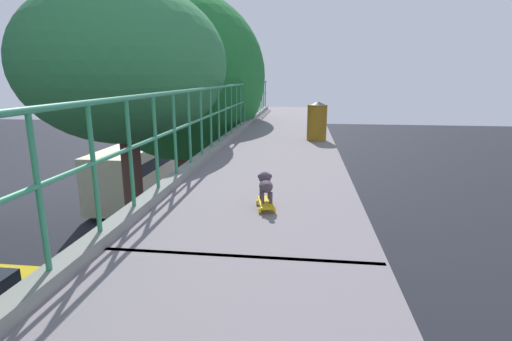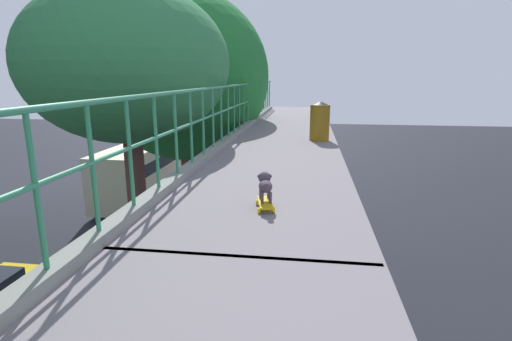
{
  "view_description": "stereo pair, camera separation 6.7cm",
  "coord_description": "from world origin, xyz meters",
  "px_view_note": "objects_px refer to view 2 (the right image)",
  "views": [
    {
      "loc": [
        1.62,
        -1.69,
        7.21
      ],
      "look_at": [
        1.03,
        3.06,
        6.05
      ],
      "focal_mm": 27.14,
      "sensor_mm": 36.0,
      "label": 1
    },
    {
      "loc": [
        1.68,
        -1.68,
        7.21
      ],
      "look_at": [
        1.03,
        3.06,
        6.05
      ],
      "focal_mm": 27.14,
      "sensor_mm": 36.0,
      "label": 2
    }
  ],
  "objects_px": {
    "car_green_fifth": "(150,249)",
    "litter_bin": "(320,121)",
    "toy_skateboard": "(265,203)",
    "city_bus": "(148,165)",
    "small_dog": "(265,184)"
  },
  "relations": [
    {
      "from": "car_green_fifth",
      "to": "litter_bin",
      "type": "relative_size",
      "value": 4.28
    },
    {
      "from": "toy_skateboard",
      "to": "litter_bin",
      "type": "relative_size",
      "value": 0.51
    },
    {
      "from": "car_green_fifth",
      "to": "city_bus",
      "type": "bearing_deg",
      "value": 112.81
    },
    {
      "from": "small_dog",
      "to": "litter_bin",
      "type": "distance_m",
      "value": 5.21
    },
    {
      "from": "small_dog",
      "to": "litter_bin",
      "type": "bearing_deg",
      "value": 81.66
    },
    {
      "from": "toy_skateboard",
      "to": "litter_bin",
      "type": "height_order",
      "value": "litter_bin"
    },
    {
      "from": "city_bus",
      "to": "small_dog",
      "type": "distance_m",
      "value": 20.59
    },
    {
      "from": "toy_skateboard",
      "to": "small_dog",
      "type": "distance_m",
      "value": 0.23
    },
    {
      "from": "city_bus",
      "to": "litter_bin",
      "type": "distance_m",
      "value": 16.8
    },
    {
      "from": "city_bus",
      "to": "litter_bin",
      "type": "relative_size",
      "value": 10.75
    },
    {
      "from": "toy_skateboard",
      "to": "city_bus",
      "type": "bearing_deg",
      "value": 117.44
    },
    {
      "from": "litter_bin",
      "to": "car_green_fifth",
      "type": "bearing_deg",
      "value": 149.45
    },
    {
      "from": "car_green_fifth",
      "to": "city_bus",
      "type": "distance_m",
      "value": 9.88
    },
    {
      "from": "small_dog",
      "to": "litter_bin",
      "type": "xyz_separation_m",
      "value": [
        0.75,
        5.15,
        0.19
      ]
    },
    {
      "from": "car_green_fifth",
      "to": "toy_skateboard",
      "type": "relative_size",
      "value": 8.46
    }
  ]
}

